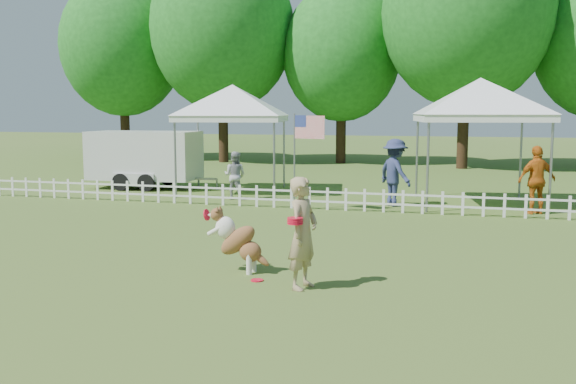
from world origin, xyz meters
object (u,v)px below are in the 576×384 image
(spectator_b, at_px, (395,173))
(cargo_trailer, at_px, (145,159))
(handler, at_px, (303,233))
(spectator_a, at_px, (235,175))
(canopy_tent_left, at_px, (233,140))
(spectator_c, at_px, (537,180))
(canopy_tent_right, at_px, (478,143))
(frisbee_on_turf, at_px, (257,280))
(flag_pole, at_px, (294,162))
(dog, at_px, (239,240))

(spectator_b, bearing_deg, cargo_trailer, 33.96)
(handler, bearing_deg, spectator_a, 39.10)
(canopy_tent_left, distance_m, spectator_c, 9.37)
(spectator_b, relative_size, spectator_c, 1.06)
(spectator_b, xyz_separation_m, spectator_c, (3.66, -0.39, -0.06))
(canopy_tent_right, height_order, spectator_b, canopy_tent_right)
(spectator_a, bearing_deg, frisbee_on_turf, 116.37)
(canopy_tent_right, bearing_deg, canopy_tent_left, 164.48)
(canopy_tent_right, distance_m, cargo_trailer, 11.03)
(canopy_tent_left, distance_m, flag_pole, 4.35)
(canopy_tent_left, xyz_separation_m, spectator_a, (0.66, -1.61, -0.98))
(dog, height_order, flag_pole, flag_pole)
(canopy_tent_right, relative_size, cargo_trailer, 0.77)
(canopy_tent_right, distance_m, flag_pole, 5.29)
(spectator_a, distance_m, spectator_c, 8.45)
(cargo_trailer, bearing_deg, canopy_tent_left, -7.94)
(flag_pole, xyz_separation_m, spectator_a, (-2.28, 1.56, -0.57))
(spectator_a, relative_size, spectator_c, 0.82)
(spectator_b, bearing_deg, canopy_tent_right, -110.90)
(frisbee_on_turf, bearing_deg, spectator_c, 59.84)
(flag_pole, relative_size, spectator_a, 1.79)
(handler, distance_m, spectator_c, 9.32)
(handler, relative_size, canopy_tent_left, 0.49)
(frisbee_on_turf, xyz_separation_m, canopy_tent_left, (-4.31, 10.31, 1.69))
(spectator_a, height_order, spectator_c, spectator_c)
(handler, distance_m, spectator_a, 9.95)
(canopy_tent_right, xyz_separation_m, spectator_c, (1.46, -1.32, -0.86))
(dog, xyz_separation_m, spectator_c, (5.25, 7.78, 0.35))
(canopy_tent_right, bearing_deg, flag_pole, -162.62)
(frisbee_on_turf, height_order, cargo_trailer, cargo_trailer)
(flag_pole, bearing_deg, dog, -64.06)
(handler, distance_m, canopy_tent_right, 10.11)
(handler, distance_m, spectator_b, 8.83)
(canopy_tent_right, height_order, cargo_trailer, canopy_tent_right)
(dog, distance_m, flag_pole, 6.79)
(canopy_tent_left, xyz_separation_m, canopy_tent_right, (7.64, -0.77, 0.03))
(cargo_trailer, bearing_deg, frisbee_on_turf, -58.05)
(spectator_b, bearing_deg, handler, 134.16)
(canopy_tent_right, xyz_separation_m, spectator_a, (-6.97, -0.84, -1.02))
(frisbee_on_turf, height_order, canopy_tent_right, canopy_tent_right)
(spectator_b, bearing_deg, dog, 125.31)
(handler, bearing_deg, cargo_trailer, 50.71)
(canopy_tent_right, bearing_deg, spectator_c, -51.87)
(handler, relative_size, spectator_b, 0.89)
(frisbee_on_turf, distance_m, flag_pole, 7.38)
(spectator_a, bearing_deg, spectator_b, -177.36)
(dog, xyz_separation_m, canopy_tent_right, (3.79, 9.09, 1.21))
(canopy_tent_left, relative_size, canopy_tent_right, 0.98)
(dog, height_order, frisbee_on_turf, dog)
(cargo_trailer, height_order, spectator_c, cargo_trailer)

